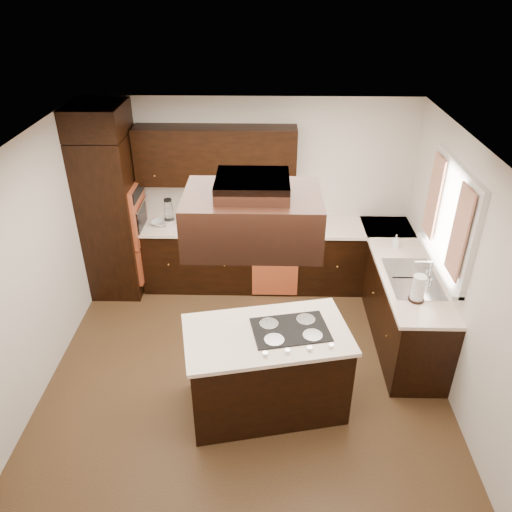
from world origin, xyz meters
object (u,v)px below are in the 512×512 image
Objects in this scene: island at (266,371)px; spice_rack at (223,217)px; oven_column at (112,217)px; range_hood at (253,218)px.

spice_rack is (-0.57, 2.15, 0.62)m from island.
oven_column reaches higher than spice_rack.
island is 1.73m from range_hood.
range_hood reaches higher than island.
oven_column is at bearing -165.09° from spice_rack.
range_hood is 2.58m from spice_rack.
island is 2.31m from spice_rack.
island is (2.00, -2.12, -0.62)m from oven_column.
oven_column reaches higher than island.
oven_column is 2.02× the size of range_hood.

